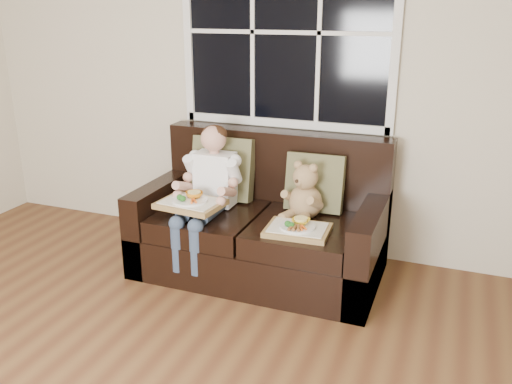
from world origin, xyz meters
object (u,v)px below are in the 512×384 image
at_px(teddy_bear, 305,195).
at_px(tray_right, 298,229).
at_px(loveseat, 262,229).
at_px(tray_left, 191,202).
at_px(child, 209,183).

xyz_separation_m(teddy_bear, tray_right, (0.04, -0.28, -0.13)).
distance_m(loveseat, tray_left, 0.58).
xyz_separation_m(loveseat, tray_right, (0.35, -0.29, 0.17)).
bearing_deg(tray_left, tray_right, 8.89).
xyz_separation_m(child, teddy_bear, (0.67, 0.11, -0.04)).
distance_m(child, teddy_bear, 0.68).
xyz_separation_m(loveseat, teddy_bear, (0.31, -0.01, 0.30)).
height_order(child, tray_left, child).
bearing_deg(child, teddy_bear, 9.58).
relative_size(loveseat, child, 1.86).
height_order(loveseat, tray_right, loveseat).
bearing_deg(teddy_bear, tray_left, -137.60).
bearing_deg(loveseat, teddy_bear, -1.60).
distance_m(loveseat, tray_right, 0.48).
xyz_separation_m(teddy_bear, tray_left, (-0.71, -0.32, -0.04)).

